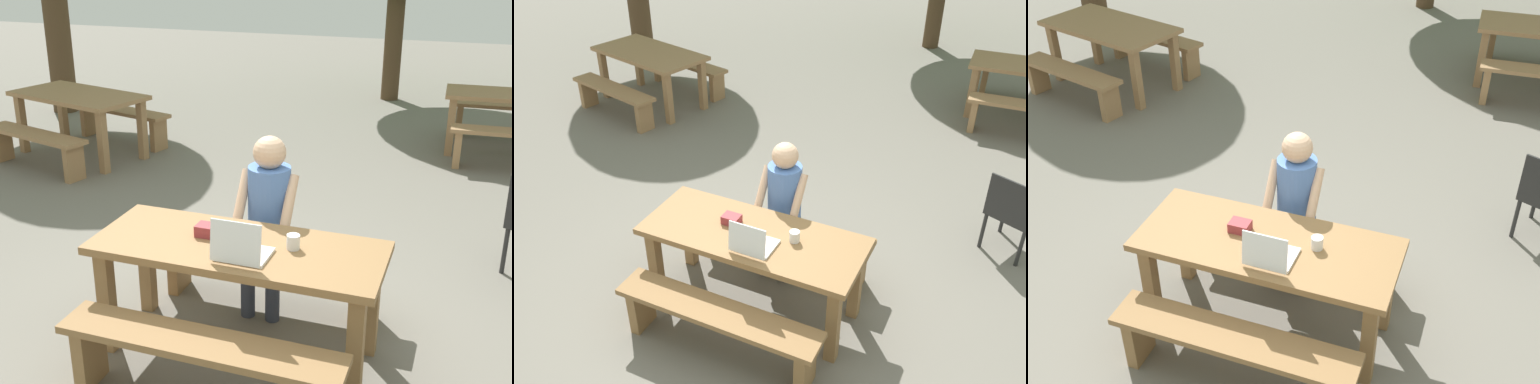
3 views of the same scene
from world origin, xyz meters
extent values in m
plane|color=slate|center=(0.00, 0.00, 0.00)|extent=(30.00, 30.00, 0.00)
cube|color=olive|center=(0.00, 0.00, 0.73)|extent=(1.77, 0.72, 0.05)
cube|color=olive|center=(-0.79, -0.26, 0.35)|extent=(0.09, 0.09, 0.71)
cube|color=olive|center=(0.79, -0.26, 0.35)|extent=(0.09, 0.09, 0.71)
cube|color=olive|center=(-0.79, 0.26, 0.35)|extent=(0.09, 0.09, 0.71)
cube|color=olive|center=(0.79, 0.26, 0.35)|extent=(0.09, 0.09, 0.71)
cube|color=olive|center=(0.00, -0.59, 0.44)|extent=(1.62, 0.30, 0.05)
cube|color=olive|center=(-0.71, -0.59, 0.21)|extent=(0.08, 0.24, 0.41)
cube|color=olive|center=(0.00, 0.59, 0.44)|extent=(1.62, 0.30, 0.05)
cube|color=olive|center=(-0.71, 0.59, 0.21)|extent=(0.08, 0.24, 0.41)
cube|color=olive|center=(0.71, 0.59, 0.21)|extent=(0.08, 0.24, 0.41)
cube|color=white|center=(0.09, -0.13, 0.77)|extent=(0.30, 0.25, 0.02)
cube|color=white|center=(0.09, -0.26, 0.90)|extent=(0.30, 0.04, 0.25)
cube|color=black|center=(0.09, -0.26, 0.90)|extent=(0.28, 0.03, 0.23)
cube|color=#993338|center=(-0.22, 0.05, 0.79)|extent=(0.14, 0.11, 0.07)
cylinder|color=white|center=(0.33, 0.05, 0.80)|extent=(0.08, 0.08, 0.09)
cylinder|color=#333847|center=(-0.09, 0.41, 0.23)|extent=(0.10, 0.10, 0.46)
cylinder|color=#333847|center=(0.09, 0.41, 0.23)|extent=(0.10, 0.10, 0.46)
cube|color=#333847|center=(0.00, 0.50, 0.50)|extent=(0.28, 0.28, 0.12)
cylinder|color=#517AC6|center=(0.00, 0.59, 0.80)|extent=(0.29, 0.29, 0.52)
cylinder|color=#DBAD89|center=(-0.17, 0.49, 0.82)|extent=(0.07, 0.32, 0.41)
cylinder|color=#DBAD89|center=(0.16, 0.49, 0.82)|extent=(0.07, 0.32, 0.41)
sphere|color=#DBAD89|center=(0.00, 0.59, 1.16)|extent=(0.22, 0.22, 0.22)
cylinder|color=#262626|center=(1.60, 1.67, 0.20)|extent=(0.04, 0.04, 0.39)
cube|color=#9E754C|center=(-3.29, 3.17, 0.75)|extent=(1.79, 1.22, 0.05)
cube|color=#9E754C|center=(-4.06, 3.05, 0.36)|extent=(0.11, 0.11, 0.73)
cube|color=#9E754C|center=(-2.67, 2.68, 0.36)|extent=(0.11, 0.11, 0.73)
cube|color=#9E754C|center=(-3.90, 3.66, 0.36)|extent=(0.11, 0.11, 0.73)
cube|color=#9E754C|center=(-2.51, 3.30, 0.36)|extent=(0.11, 0.11, 0.73)
cube|color=#9E754C|center=(-3.46, 2.51, 0.43)|extent=(1.50, 0.66, 0.05)
cube|color=#9E754C|center=(-4.07, 2.67, 0.20)|extent=(0.14, 0.25, 0.40)
cube|color=#9E754C|center=(-2.84, 2.35, 0.20)|extent=(0.14, 0.25, 0.40)
cube|color=#9E754C|center=(-3.11, 3.83, 0.43)|extent=(1.50, 0.66, 0.05)
cube|color=#9E754C|center=(-3.73, 3.99, 0.20)|extent=(0.14, 0.25, 0.40)
cube|color=#9E754C|center=(-2.50, 3.67, 0.20)|extent=(0.14, 0.25, 0.40)
cube|color=#9E754C|center=(0.98, 4.69, 0.36)|extent=(0.09, 0.09, 0.72)
cube|color=#9E754C|center=(0.96, 5.22, 0.36)|extent=(0.09, 0.09, 0.72)
cube|color=#9E754C|center=(1.09, 4.28, 0.22)|extent=(0.09, 0.24, 0.43)
cube|color=#9E754C|center=(1.04, 5.63, 0.22)|extent=(0.09, 0.24, 0.43)
cylinder|color=#4C3823|center=(-0.18, 7.57, 1.11)|extent=(0.29, 0.29, 2.22)
cylinder|color=#4C3823|center=(-4.85, 5.03, 1.37)|extent=(0.38, 0.38, 2.73)
camera|label=1|loc=(1.26, -3.22, 2.44)|focal=44.73mm
camera|label=2|loc=(1.68, -3.17, 3.42)|focal=40.04mm
camera|label=3|loc=(1.25, -3.06, 3.43)|focal=44.65mm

